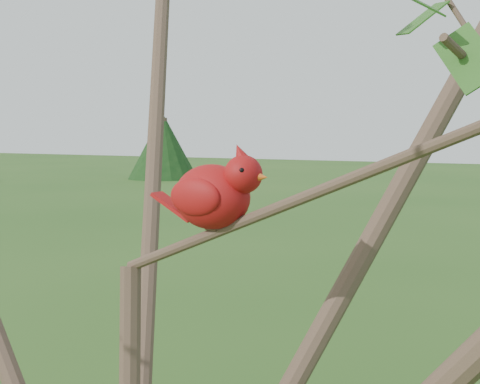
% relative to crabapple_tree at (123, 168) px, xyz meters
% --- Properties ---
extents(crabapple_tree, '(2.35, 2.05, 2.95)m').
position_rel_crabapple_tree_xyz_m(crabapple_tree, '(0.00, 0.00, 0.00)').
color(crabapple_tree, '#432F24').
rests_on(crabapple_tree, ground).
extents(cardinal, '(0.21, 0.11, 0.14)m').
position_rel_crabapple_tree_xyz_m(cardinal, '(0.09, 0.11, -0.04)').
color(cardinal, '#A90E13').
rests_on(cardinal, ground).
extents(distant_trees, '(42.97, 15.81, 3.00)m').
position_rel_crabapple_tree_xyz_m(distant_trees, '(-6.77, 22.55, -0.73)').
color(distant_trees, '#432F24').
rests_on(distant_trees, ground).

